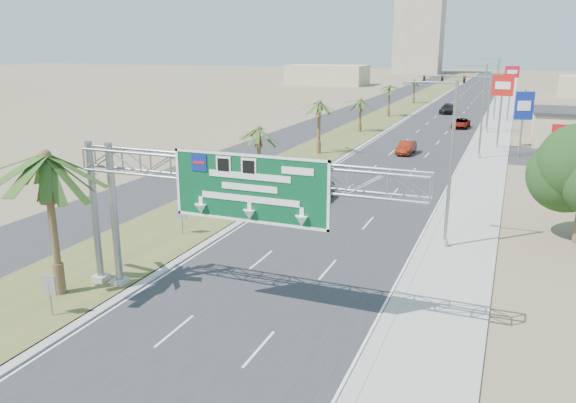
% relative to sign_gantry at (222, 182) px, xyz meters
% --- Properties ---
extents(road, '(12.00, 300.00, 0.02)m').
position_rel_sign_gantry_xyz_m(road, '(1.06, 100.07, -6.05)').
color(road, '#28282B').
rests_on(road, ground).
extents(sidewalk_right, '(4.00, 300.00, 0.10)m').
position_rel_sign_gantry_xyz_m(sidewalk_right, '(9.56, 100.07, -6.01)').
color(sidewalk_right, '#9E9B93').
rests_on(sidewalk_right, ground).
extents(median_grass, '(7.00, 300.00, 0.12)m').
position_rel_sign_gantry_xyz_m(median_grass, '(-8.94, 100.07, -6.00)').
color(median_grass, '#495626').
rests_on(median_grass, ground).
extents(opposing_road, '(8.00, 300.00, 0.02)m').
position_rel_sign_gantry_xyz_m(opposing_road, '(-15.94, 100.07, -6.05)').
color(opposing_road, '#28282B').
rests_on(opposing_road, ground).
extents(sign_gantry, '(16.75, 1.24, 7.50)m').
position_rel_sign_gantry_xyz_m(sign_gantry, '(0.00, 0.00, 0.00)').
color(sign_gantry, gray).
rests_on(sign_gantry, ground).
extents(palm_near, '(5.70, 5.70, 8.35)m').
position_rel_sign_gantry_xyz_m(palm_near, '(-8.14, -1.93, 0.87)').
color(palm_near, brown).
rests_on(palm_near, ground).
extents(palm_row_b, '(3.99, 3.99, 5.95)m').
position_rel_sign_gantry_xyz_m(palm_row_b, '(-8.44, 22.07, -1.16)').
color(palm_row_b, brown).
rests_on(palm_row_b, ground).
extents(palm_row_c, '(3.99, 3.99, 6.75)m').
position_rel_sign_gantry_xyz_m(palm_row_c, '(-8.44, 38.07, -0.39)').
color(palm_row_c, brown).
rests_on(palm_row_c, ground).
extents(palm_row_d, '(3.99, 3.99, 5.45)m').
position_rel_sign_gantry_xyz_m(palm_row_d, '(-8.44, 56.07, -1.64)').
color(palm_row_d, brown).
rests_on(palm_row_d, ground).
extents(palm_row_e, '(3.99, 3.99, 6.15)m').
position_rel_sign_gantry_xyz_m(palm_row_e, '(-8.44, 75.07, -0.97)').
color(palm_row_e, brown).
rests_on(palm_row_e, ground).
extents(palm_row_f, '(3.99, 3.99, 5.75)m').
position_rel_sign_gantry_xyz_m(palm_row_f, '(-8.44, 100.07, -1.35)').
color(palm_row_f, brown).
rests_on(palm_row_f, ground).
extents(streetlight_near, '(3.27, 0.44, 10.00)m').
position_rel_sign_gantry_xyz_m(streetlight_near, '(8.36, 12.07, -1.36)').
color(streetlight_near, gray).
rests_on(streetlight_near, ground).
extents(streetlight_mid, '(3.27, 0.44, 10.00)m').
position_rel_sign_gantry_xyz_m(streetlight_mid, '(8.36, 42.07, -1.36)').
color(streetlight_mid, gray).
rests_on(streetlight_mid, ground).
extents(streetlight_far, '(3.27, 0.44, 10.00)m').
position_rel_sign_gantry_xyz_m(streetlight_far, '(8.36, 78.07, -1.36)').
color(streetlight_far, gray).
rests_on(streetlight_far, ground).
extents(signal_mast, '(10.28, 0.71, 8.00)m').
position_rel_sign_gantry_xyz_m(signal_mast, '(6.23, 62.05, -1.21)').
color(signal_mast, gray).
rests_on(signal_mast, ground).
extents(median_signback_a, '(0.75, 0.08, 2.08)m').
position_rel_sign_gantry_xyz_m(median_signback_a, '(-6.74, -3.93, -4.61)').
color(median_signback_a, gray).
rests_on(median_signback_a, ground).
extents(median_signback_b, '(0.75, 0.08, 2.08)m').
position_rel_sign_gantry_xyz_m(median_signback_b, '(-7.44, 8.07, -4.61)').
color(median_signback_b, gray).
rests_on(median_signback_b, ground).
extents(tower_distant, '(20.00, 16.00, 35.00)m').
position_rel_sign_gantry_xyz_m(tower_distant, '(-30.94, 240.07, 11.44)').
color(tower_distant, tan).
rests_on(tower_distant, ground).
extents(building_distant_left, '(24.00, 14.00, 6.00)m').
position_rel_sign_gantry_xyz_m(building_distant_left, '(-43.94, 150.07, -3.06)').
color(building_distant_left, tan).
rests_on(building_distant_left, ground).
extents(car_left_lane, '(2.05, 4.22, 1.39)m').
position_rel_sign_gantry_xyz_m(car_left_lane, '(-2.01, 20.08, -5.36)').
color(car_left_lane, black).
rests_on(car_left_lane, ground).
extents(car_mid_lane, '(1.71, 4.45, 1.45)m').
position_rel_sign_gantry_xyz_m(car_mid_lane, '(0.74, 41.93, -5.33)').
color(car_mid_lane, '#691809').
rests_on(car_mid_lane, ground).
extents(car_right_lane, '(2.54, 5.10, 1.39)m').
position_rel_sign_gantry_xyz_m(car_right_lane, '(4.44, 65.84, -5.36)').
color(car_right_lane, gray).
rests_on(car_right_lane, ground).
extents(car_far, '(2.55, 5.73, 1.63)m').
position_rel_sign_gantry_xyz_m(car_far, '(0.40, 84.00, -5.24)').
color(car_far, black).
rests_on(car_far, ground).
extents(pole_sign_red_near, '(2.42, 0.54, 8.81)m').
position_rel_sign_gantry_xyz_m(pole_sign_red_near, '(10.15, 49.51, 0.86)').
color(pole_sign_red_near, gray).
rests_on(pole_sign_red_near, ground).
extents(pole_sign_blue, '(1.98, 0.99, 7.32)m').
position_rel_sign_gantry_xyz_m(pole_sign_blue, '(12.60, 44.84, -0.70)').
color(pole_sign_blue, gray).
rests_on(pole_sign_blue, ground).
extents(pole_sign_red_far, '(2.21, 0.83, 8.93)m').
position_rel_sign_gantry_xyz_m(pole_sign_red_far, '(10.71, 76.92, 1.02)').
color(pole_sign_red_far, gray).
rests_on(pole_sign_red_far, ground).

